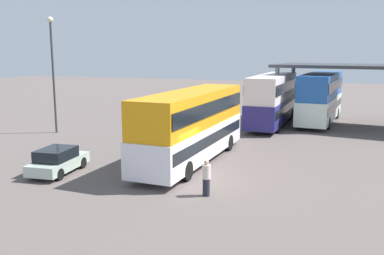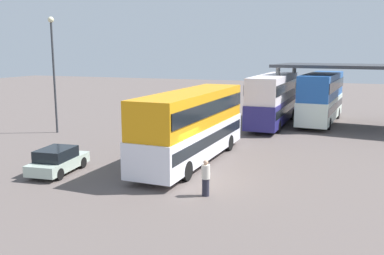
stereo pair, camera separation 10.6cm
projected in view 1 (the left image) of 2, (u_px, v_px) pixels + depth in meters
name	position (u px, v px, depth m)	size (l,w,h in m)	color
ground_plane	(195.00, 180.00, 20.81)	(140.00, 140.00, 0.00)	#5C524E
double_decker_main	(192.00, 123.00, 23.99)	(2.93, 11.31, 4.07)	white
parked_hatchback	(58.00, 161.00, 21.94)	(1.99, 3.84, 1.35)	#B1C4B4
double_decker_near_canopy	(273.00, 98.00, 36.07)	(2.70, 11.19, 4.30)	navy
double_decker_mid_row	(320.00, 96.00, 37.10)	(3.36, 10.51, 4.37)	silver
lamppost_tall	(53.00, 62.00, 31.99)	(0.44, 0.44, 8.82)	#33353A
pedestrian_waiting	(206.00, 178.00, 18.47)	(0.38, 0.38, 1.63)	#262633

